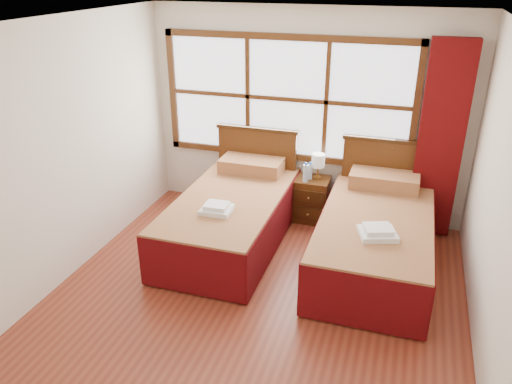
% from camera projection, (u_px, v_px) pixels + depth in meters
% --- Properties ---
extents(floor, '(4.50, 4.50, 0.00)m').
position_uv_depth(floor, '(250.00, 308.00, 4.80)').
color(floor, brown).
rests_on(floor, ground).
extents(ceiling, '(4.50, 4.50, 0.00)m').
position_uv_depth(ceiling, '(248.00, 25.00, 3.71)').
color(ceiling, white).
rests_on(ceiling, wall_back).
extents(wall_back, '(4.00, 0.00, 4.00)m').
position_uv_depth(wall_back, '(306.00, 116.00, 6.21)').
color(wall_back, silver).
rests_on(wall_back, floor).
extents(wall_left, '(0.00, 4.50, 4.50)m').
position_uv_depth(wall_left, '(53.00, 159.00, 4.81)').
color(wall_left, silver).
rests_on(wall_left, floor).
extents(wall_right, '(0.00, 4.50, 4.50)m').
position_uv_depth(wall_right, '(504.00, 218.00, 3.70)').
color(wall_right, silver).
rests_on(wall_right, floor).
extents(window, '(3.16, 0.06, 1.56)m').
position_uv_depth(window, '(286.00, 99.00, 6.16)').
color(window, white).
rests_on(window, wall_back).
extents(curtain, '(0.50, 0.16, 2.30)m').
position_uv_depth(curtain, '(440.00, 142.00, 5.70)').
color(curtain, '#5C090A').
rests_on(curtain, wall_back).
extents(bed_left, '(1.15, 2.23, 1.12)m').
position_uv_depth(bed_left, '(233.00, 214.00, 5.86)').
color(bed_left, '#381F0B').
rests_on(bed_left, floor).
extents(bed_right, '(1.16, 2.26, 1.14)m').
position_uv_depth(bed_right, '(375.00, 235.00, 5.40)').
color(bed_right, '#381F0B').
rests_on(bed_right, floor).
extents(nightstand, '(0.43, 0.42, 0.57)m').
position_uv_depth(nightstand, '(311.00, 199.00, 6.36)').
color(nightstand, '#4C2810').
rests_on(nightstand, floor).
extents(towels_left, '(0.34, 0.30, 0.10)m').
position_uv_depth(towels_left, '(217.00, 208.00, 5.33)').
color(towels_left, white).
rests_on(towels_left, bed_left).
extents(towels_right, '(0.43, 0.40, 0.10)m').
position_uv_depth(towels_right, '(378.00, 232.00, 4.83)').
color(towels_right, white).
rests_on(towels_right, bed_right).
extents(lamp, '(0.16, 0.16, 0.32)m').
position_uv_depth(lamp, '(318.00, 161.00, 6.17)').
color(lamp, '#B8873B').
rests_on(lamp, nightstand).
extents(bottle_near, '(0.07, 0.07, 0.25)m').
position_uv_depth(bottle_near, '(306.00, 173.00, 6.12)').
color(bottle_near, silver).
rests_on(bottle_near, nightstand).
extents(bottle_far, '(0.06, 0.06, 0.22)m').
position_uv_depth(bottle_far, '(310.00, 171.00, 6.20)').
color(bottle_far, silver).
rests_on(bottle_far, nightstand).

